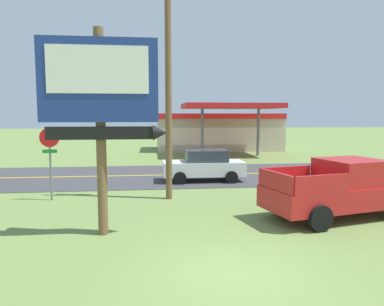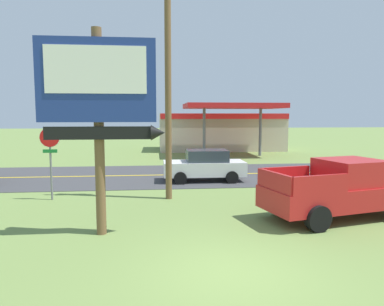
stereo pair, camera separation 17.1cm
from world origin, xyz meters
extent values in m
plane|color=olive|center=(0.00, 0.00, 0.00)|extent=(180.00, 180.00, 0.00)
cube|color=#3D3D3F|center=(0.00, 13.00, 0.01)|extent=(140.00, 8.00, 0.02)
cube|color=gold|center=(0.00, 13.00, 0.02)|extent=(126.00, 0.20, 0.01)
cylinder|color=brown|center=(-3.16, 2.93, 2.92)|extent=(0.28, 0.28, 5.83)
cube|color=navy|center=(-3.16, 2.75, 4.39)|extent=(3.24, 0.16, 2.29)
cube|color=white|center=(-3.16, 2.66, 4.66)|extent=(2.72, 0.03, 1.28)
cube|color=black|center=(-3.16, 2.75, 2.94)|extent=(2.91, 0.12, 0.36)
cone|color=black|center=(-1.50, 2.75, 2.94)|extent=(0.40, 0.44, 0.44)
cylinder|color=slate|center=(-5.79, 7.45, 1.10)|extent=(0.08, 0.08, 2.20)
cylinder|color=red|center=(-5.79, 7.42, 2.55)|extent=(0.76, 0.03, 0.76)
cylinder|color=white|center=(-5.79, 7.44, 2.55)|extent=(0.80, 0.01, 0.80)
cube|color=#19722D|center=(-5.79, 7.42, 2.00)|extent=(0.56, 0.03, 0.14)
cylinder|color=brown|center=(-1.05, 7.18, 4.82)|extent=(0.26, 0.26, 9.64)
cube|color=beige|center=(4.88, 28.28, 1.80)|extent=(12.00, 6.00, 3.60)
cube|color=red|center=(4.88, 25.23, 3.35)|extent=(12.00, 0.12, 0.50)
cube|color=red|center=(4.88, 22.28, 4.20)|extent=(8.00, 5.00, 0.40)
cylinder|color=slate|center=(2.48, 22.28, 2.10)|extent=(0.24, 0.24, 4.20)
cylinder|color=slate|center=(7.28, 22.28, 2.10)|extent=(0.24, 0.24, 4.20)
cube|color=red|center=(4.51, 3.80, 0.76)|extent=(5.51, 3.13, 0.72)
cube|color=red|center=(4.95, 3.90, 1.54)|extent=(2.27, 2.20, 0.84)
cube|color=#28333D|center=(5.81, 4.11, 1.54)|extent=(0.49, 1.63, 0.71)
cube|color=red|center=(2.81, 4.33, 1.40)|extent=(1.92, 0.57, 0.56)
cube|color=red|center=(3.25, 2.54, 1.40)|extent=(1.92, 0.57, 0.56)
cube|color=red|center=(2.08, 3.21, 1.40)|extent=(0.56, 1.86, 0.56)
cylinder|color=black|center=(5.85, 5.13, 0.40)|extent=(0.84, 0.46, 0.80)
cylinder|color=black|center=(2.72, 4.37, 0.40)|extent=(0.84, 0.46, 0.80)
cylinder|color=black|center=(3.18, 2.46, 0.40)|extent=(0.84, 0.46, 0.80)
cube|color=silver|center=(0.94, 11.00, 0.68)|extent=(4.20, 1.76, 0.72)
cube|color=#2D3842|center=(1.09, 11.00, 1.34)|extent=(2.10, 1.56, 0.60)
cylinder|color=black|center=(-0.37, 10.12, 0.32)|extent=(0.64, 0.24, 0.64)
cylinder|color=black|center=(-0.37, 11.88, 0.32)|extent=(0.64, 0.24, 0.64)
cylinder|color=black|center=(2.24, 10.12, 0.32)|extent=(0.64, 0.24, 0.64)
cylinder|color=black|center=(2.24, 11.88, 0.32)|extent=(0.64, 0.24, 0.64)
camera|label=1|loc=(-1.74, -7.43, 3.43)|focal=33.67mm
camera|label=2|loc=(-1.57, -7.45, 3.43)|focal=33.67mm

